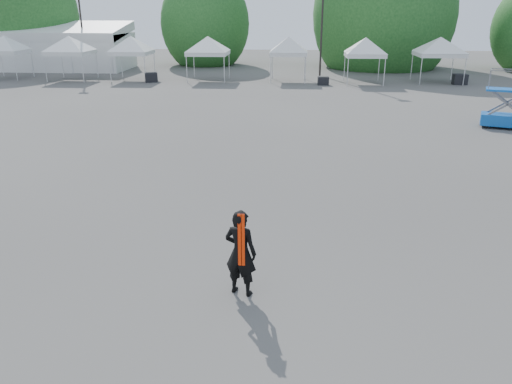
{
  "coord_description": "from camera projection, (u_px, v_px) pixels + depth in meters",
  "views": [
    {
      "loc": [
        0.98,
        -11.04,
        5.3
      ],
      "look_at": [
        0.14,
        -0.22,
        1.3
      ],
      "focal_mm": 35.0,
      "sensor_mm": 36.0,
      "label": 1
    }
  ],
  "objects": [
    {
      "name": "ground",
      "position": [
        251.0,
        238.0,
        12.23
      ],
      "size": [
        120.0,
        120.0,
        0.0
      ],
      "primitive_type": "plane",
      "color": "#474442",
      "rests_on": "ground"
    },
    {
      "name": "tent_b",
      "position": [
        69.0,
        40.0,
        38.47
      ],
      "size": [
        4.4,
        4.4,
        3.88
      ],
      "color": "silver",
      "rests_on": "ground"
    },
    {
      "name": "tree_mid_e",
      "position": [
        384.0,
        14.0,
        46.38
      ],
      "size": [
        5.12,
        5.12,
        7.79
      ],
      "color": "#382314",
      "rests_on": "ground"
    },
    {
      "name": "tent_e",
      "position": [
        289.0,
        40.0,
        37.74
      ],
      "size": [
        3.93,
        3.93,
        3.88
      ],
      "color": "silver",
      "rests_on": "ground"
    },
    {
      "name": "light_pole_west",
      "position": [
        79.0,
        3.0,
        43.36
      ],
      "size": [
        0.6,
        0.25,
        10.3
      ],
      "color": "black",
      "rests_on": "ground"
    },
    {
      "name": "tent_a",
      "position": [
        4.0,
        39.0,
        39.22
      ],
      "size": [
        3.97,
        3.97,
        3.88
      ],
      "color": "silver",
      "rests_on": "ground"
    },
    {
      "name": "man",
      "position": [
        241.0,
        253.0,
        9.59
      ],
      "size": [
        0.75,
        0.6,
        1.77
      ],
      "rotation": [
        0.0,
        0.0,
        2.82
      ],
      "color": "black",
      "rests_on": "ground"
    },
    {
      "name": "scissor_lift",
      "position": [
        508.0,
        99.0,
        23.08
      ],
      "size": [
        2.3,
        1.65,
        2.69
      ],
      "rotation": [
        0.0,
        0.0,
        -0.32
      ],
      "color": "#0D50B1",
      "rests_on": "ground"
    },
    {
      "name": "tent_c",
      "position": [
        131.0,
        40.0,
        38.39
      ],
      "size": [
        4.12,
        4.12,
        3.88
      ],
      "color": "silver",
      "rests_on": "ground"
    },
    {
      "name": "tent_d",
      "position": [
        208.0,
        40.0,
        38.07
      ],
      "size": [
        4.31,
        4.31,
        3.88
      ],
      "color": "silver",
      "rests_on": "ground"
    },
    {
      "name": "marquee",
      "position": [
        46.0,
        47.0,
        45.9
      ],
      "size": [
        15.0,
        6.25,
        4.23
      ],
      "color": "silver",
      "rests_on": "ground"
    },
    {
      "name": "tent_g",
      "position": [
        441.0,
        41.0,
        37.14
      ],
      "size": [
        4.71,
        4.71,
        3.88
      ],
      "color": "silver",
      "rests_on": "ground"
    },
    {
      "name": "light_pole_east",
      "position": [
        323.0,
        6.0,
        40.04
      ],
      "size": [
        0.6,
        0.25,
        9.8
      ],
      "color": "black",
      "rests_on": "ground"
    },
    {
      "name": "crate_west",
      "position": [
        151.0,
        77.0,
        38.14
      ],
      "size": [
        1.09,
        0.98,
        0.71
      ],
      "primitive_type": "cube",
      "rotation": [
        0.0,
        0.0,
        0.35
      ],
      "color": "black",
      "rests_on": "ground"
    },
    {
      "name": "crate_east",
      "position": [
        460.0,
        79.0,
        36.91
      ],
      "size": [
        0.99,
        0.77,
        0.76
      ],
      "primitive_type": "cube",
      "rotation": [
        0.0,
        0.0,
        0.01
      ],
      "color": "black",
      "rests_on": "ground"
    },
    {
      "name": "crate_mid",
      "position": [
        323.0,
        81.0,
        36.72
      ],
      "size": [
        0.82,
        0.66,
        0.61
      ],
      "primitive_type": "cube",
      "rotation": [
        0.0,
        0.0,
        0.06
      ],
      "color": "black",
      "rests_on": "ground"
    },
    {
      "name": "tent_f",
      "position": [
        366.0,
        41.0,
        36.57
      ],
      "size": [
        4.0,
        4.0,
        3.88
      ],
      "color": "silver",
      "rests_on": "ground"
    },
    {
      "name": "tree_mid_w",
      "position": [
        205.0,
        23.0,
        48.88
      ],
      "size": [
        4.16,
        4.16,
        6.33
      ],
      "color": "#382314",
      "rests_on": "ground"
    },
    {
      "name": "tree_far_w",
      "position": [
        17.0,
        17.0,
        48.11
      ],
      "size": [
        4.8,
        4.8,
        7.3
      ],
      "color": "#382314",
      "rests_on": "ground"
    }
  ]
}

